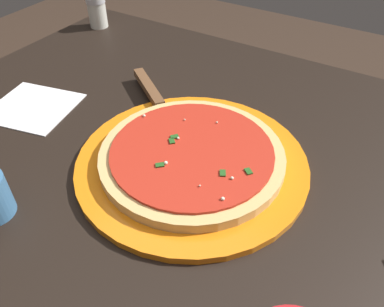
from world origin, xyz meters
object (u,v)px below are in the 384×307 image
(serving_plate, at_px, (192,161))
(parmesan_shaker, at_px, (97,11))
(pizza, at_px, (192,153))
(pizza_server, at_px, (156,100))
(napkin_folded_right, at_px, (33,107))

(serving_plate, distance_m, parmesan_shaker, 0.56)
(pizza, bearing_deg, pizza_server, 144.49)
(pizza_server, bearing_deg, serving_plate, -35.51)
(serving_plate, distance_m, pizza, 0.02)
(serving_plate, xyz_separation_m, parmesan_shaker, (-0.46, 0.31, 0.03))
(serving_plate, bearing_deg, napkin_folded_right, -176.15)
(pizza, distance_m, napkin_folded_right, 0.32)
(pizza_server, distance_m, parmesan_shaker, 0.40)
(napkin_folded_right, bearing_deg, pizza_server, 31.78)
(serving_plate, xyz_separation_m, pizza_server, (-0.13, 0.10, 0.01))
(serving_plate, relative_size, parmesan_shaker, 4.64)
(pizza_server, bearing_deg, pizza, -35.51)
(pizza, height_order, napkin_folded_right, pizza)
(parmesan_shaker, bearing_deg, pizza, -34.10)
(napkin_folded_right, bearing_deg, serving_plate, 3.85)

